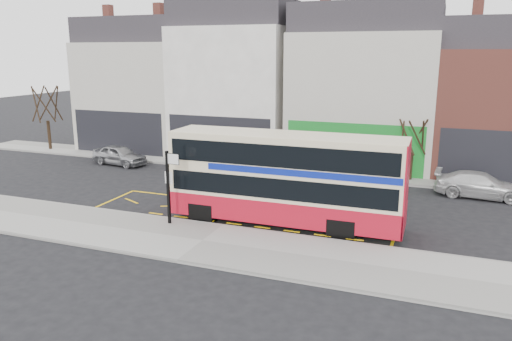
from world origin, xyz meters
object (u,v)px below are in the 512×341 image
at_px(bus_stop_post, 169,181).
at_px(car_white, 480,185).
at_px(car_silver, 119,155).
at_px(street_tree_right, 413,127).
at_px(double_decker_bus, 286,178).
at_px(car_grey, 250,164).
at_px(street_tree_left, 45,95).

height_order(bus_stop_post, car_white, bus_stop_post).
distance_m(car_silver, street_tree_right, 18.76).
xyz_separation_m(car_silver, street_tree_right, (18.46, 2.21, 2.53)).
bearing_deg(double_decker_bus, bus_stop_post, -156.99).
bearing_deg(double_decker_bus, car_silver, 151.39).
xyz_separation_m(bus_stop_post, car_white, (12.71, 9.61, -1.40)).
xyz_separation_m(car_white, street_tree_right, (-3.64, 1.98, 2.54)).
bearing_deg(double_decker_bus, car_white, 42.31).
height_order(double_decker_bus, car_grey, double_decker_bus).
distance_m(bus_stop_post, car_grey, 10.08).
bearing_deg(car_grey, car_silver, 112.36).
bearing_deg(car_white, car_grey, 91.25).
bearing_deg(car_grey, bus_stop_post, -159.97).
relative_size(bus_stop_post, car_silver, 0.82).
xyz_separation_m(street_tree_left, street_tree_right, (26.34, 0.03, -1.06)).
relative_size(double_decker_bus, street_tree_right, 2.15).
height_order(double_decker_bus, street_tree_left, street_tree_left).
relative_size(bus_stop_post, street_tree_right, 0.68).
height_order(bus_stop_post, street_tree_right, street_tree_right).
bearing_deg(double_decker_bus, car_grey, 120.34).
height_order(bus_stop_post, car_grey, bus_stop_post).
xyz_separation_m(car_silver, street_tree_left, (-7.88, 2.18, 3.59)).
xyz_separation_m(bus_stop_post, street_tree_right, (9.08, 11.59, 1.14)).
bearing_deg(car_silver, bus_stop_post, -126.35).
distance_m(car_grey, street_tree_right, 9.79).
distance_m(bus_stop_post, street_tree_left, 20.89).
xyz_separation_m(car_silver, car_white, (22.10, 0.23, -0.01)).
distance_m(car_grey, car_white, 12.96).
xyz_separation_m(bus_stop_post, car_silver, (-9.38, 9.39, -1.39)).
distance_m(double_decker_bus, car_silver, 15.85).
distance_m(car_white, street_tree_right, 4.86).
bearing_deg(double_decker_bus, street_tree_right, 64.07).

